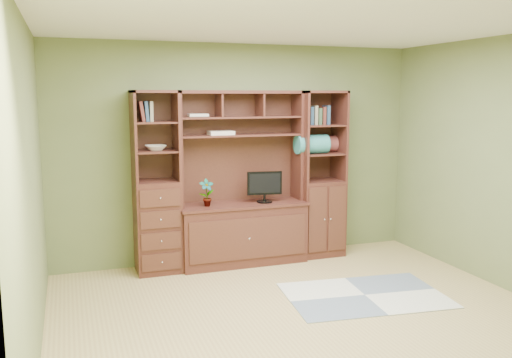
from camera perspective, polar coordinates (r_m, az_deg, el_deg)
name	(u,v)px	position (r m, az deg, el deg)	size (l,w,h in m)	color
room	(309,176)	(4.74, 5.56, 0.32)	(4.60, 4.10, 2.64)	tan
center_hutch	(242,179)	(6.36, -1.45, 0.04)	(1.54, 0.53, 2.05)	#441F17
left_tower	(156,183)	(6.17, -10.44, -0.38)	(0.50, 0.45, 2.05)	#441F17
right_tower	(320,174)	(6.78, 6.72, 0.53)	(0.55, 0.45, 2.05)	#441F17
rug	(365,295)	(5.67, 11.38, -11.91)	(1.56, 1.04, 0.01)	#A5AAAB
monitor	(265,181)	(6.42, 0.90, -0.23)	(0.42, 0.19, 0.51)	black
orchid	(207,193)	(6.23, -5.22, -1.45)	(0.17, 0.11, 0.32)	#B3493C
magazines	(221,133)	(6.32, -3.73, 4.88)	(0.29, 0.21, 0.04)	beige
bowl	(156,148)	(6.13, -10.51, 3.26)	(0.24, 0.24, 0.06)	silver
blanket_teal	(312,144)	(6.63, 5.89, 3.67)	(0.40, 0.23, 0.23)	teal
blanket_red	(328,144)	(6.87, 7.57, 3.70)	(0.36, 0.20, 0.20)	brown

